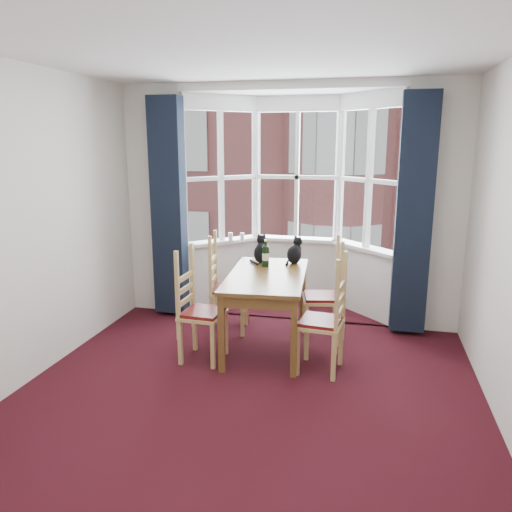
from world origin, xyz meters
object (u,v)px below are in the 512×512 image
(chair_right_far, at_px, (330,298))
(cat_left, at_px, (262,251))
(candle_short, at_px, (242,237))
(chair_right_near, at_px, (330,324))
(chair_left_far, at_px, (221,291))
(candle_tall, at_px, (231,237))
(dining_table, at_px, (267,283))
(cat_right, at_px, (295,253))
(chair_left_near, at_px, (194,313))
(wine_bottle, at_px, (266,255))

(chair_right_far, height_order, cat_left, cat_left)
(chair_right_far, bearing_deg, candle_short, 141.99)
(chair_right_near, relative_size, candle_short, 8.97)
(chair_left_far, height_order, candle_tall, candle_tall)
(candle_tall, bearing_deg, chair_right_near, -49.92)
(dining_table, height_order, chair_right_near, chair_right_near)
(cat_left, height_order, cat_right, cat_left)
(chair_right_near, height_order, cat_left, cat_left)
(chair_right_far, bearing_deg, dining_table, -153.18)
(candle_short, bearing_deg, candle_tall, -168.65)
(chair_right_far, relative_size, candle_short, 8.97)
(dining_table, bearing_deg, chair_right_near, -33.66)
(chair_right_near, xyz_separation_m, cat_right, (-0.49, 0.99, 0.44))
(candle_short, bearing_deg, chair_right_near, -53.45)
(chair_left_near, xyz_separation_m, candle_tall, (-0.11, 1.71, 0.45))
(chair_left_far, xyz_separation_m, chair_right_near, (1.30, -0.80, 0.00))
(cat_left, xyz_separation_m, candle_tall, (-0.58, 0.78, 0.00))
(chair_left_far, relative_size, chair_right_near, 1.00)
(dining_table, distance_m, wine_bottle, 0.39)
(chair_left_near, height_order, chair_right_far, same)
(chair_left_near, bearing_deg, chair_right_far, 31.66)
(wine_bottle, bearing_deg, candle_short, 117.84)
(chair_left_near, height_order, cat_right, cat_right)
(chair_left_near, relative_size, chair_left_far, 1.00)
(cat_right, distance_m, wine_bottle, 0.36)
(candle_tall, relative_size, candle_short, 1.03)
(chair_right_near, distance_m, cat_right, 1.19)
(chair_right_near, height_order, candle_tall, candle_tall)
(dining_table, xyz_separation_m, chair_left_far, (-0.60, 0.34, -0.23))
(chair_left_far, height_order, chair_right_near, same)
(wine_bottle, xyz_separation_m, candle_short, (-0.52, 0.98, -0.00))
(chair_left_far, distance_m, candle_tall, 1.03)
(cat_left, relative_size, cat_right, 1.07)
(candle_short, bearing_deg, chair_left_far, -90.40)
(cat_right, relative_size, wine_bottle, 1.06)
(chair_right_near, xyz_separation_m, candle_short, (-1.29, 1.75, 0.45))
(chair_left_near, distance_m, wine_bottle, 1.05)
(dining_table, relative_size, chair_left_near, 1.64)
(chair_left_near, distance_m, cat_left, 1.14)
(dining_table, height_order, cat_left, cat_left)
(cat_right, bearing_deg, cat_left, -171.48)
(chair_left_near, height_order, chair_right_near, same)
(wine_bottle, bearing_deg, dining_table, -75.42)
(cat_left, height_order, wine_bottle, cat_left)
(candle_short, bearing_deg, dining_table, -65.05)
(dining_table, distance_m, chair_left_near, 0.82)
(dining_table, height_order, candle_tall, candle_tall)
(candle_short, bearing_deg, cat_left, -61.71)
(cat_left, distance_m, wine_bottle, 0.19)
(chair_left_near, bearing_deg, cat_left, 62.97)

